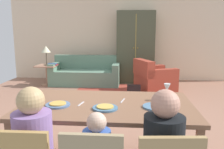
{
  "coord_description": "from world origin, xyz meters",
  "views": [
    {
      "loc": [
        0.32,
        -3.89,
        1.51
      ],
      "look_at": [
        0.03,
        -0.33,
        0.85
      ],
      "focal_mm": 37.32,
      "sensor_mm": 36.0,
      "label": 1
    }
  ],
  "objects_px": {
    "table_lamp": "(46,50)",
    "couch": "(86,74)",
    "wine_glass": "(167,88)",
    "armoire": "(135,47)",
    "handbag": "(134,90)",
    "dining_table": "(107,109)",
    "plate_near_woman": "(155,107)",
    "plate_near_child": "(105,108)",
    "book_lower": "(53,65)",
    "book_upper": "(52,64)",
    "armchair": "(153,79)",
    "plate_near_man": "(58,105)",
    "side_table": "(47,72)"
  },
  "relations": [
    {
      "from": "plate_near_man",
      "to": "wine_glass",
      "type": "bearing_deg",
      "value": 14.66
    },
    {
      "from": "wine_glass",
      "to": "book_lower",
      "type": "relative_size",
      "value": 0.85
    },
    {
      "from": "wine_glass",
      "to": "armoire",
      "type": "relative_size",
      "value": 0.09
    },
    {
      "from": "book_lower",
      "to": "book_upper",
      "type": "xyz_separation_m",
      "value": [
        -0.02,
        -0.03,
        0.03
      ]
    },
    {
      "from": "plate_near_child",
      "to": "handbag",
      "type": "bearing_deg",
      "value": 84.22
    },
    {
      "from": "plate_near_woman",
      "to": "wine_glass",
      "type": "xyz_separation_m",
      "value": [
        0.15,
        0.28,
        0.12
      ]
    },
    {
      "from": "table_lamp",
      "to": "book_lower",
      "type": "bearing_deg",
      "value": 7.97
    },
    {
      "from": "armoire",
      "to": "couch",
      "type": "bearing_deg",
      "value": -163.16
    },
    {
      "from": "couch",
      "to": "armchair",
      "type": "xyz_separation_m",
      "value": [
        1.88,
        -0.68,
        0.02
      ]
    },
    {
      "from": "armoire",
      "to": "book_upper",
      "type": "bearing_deg",
      "value": -163.27
    },
    {
      "from": "plate_near_man",
      "to": "book_lower",
      "type": "height_order",
      "value": "plate_near_man"
    },
    {
      "from": "plate_near_woman",
      "to": "wine_glass",
      "type": "bearing_deg",
      "value": 61.26
    },
    {
      "from": "armoire",
      "to": "dining_table",
      "type": "bearing_deg",
      "value": -94.62
    },
    {
      "from": "armchair",
      "to": "book_upper",
      "type": "xyz_separation_m",
      "value": [
        -2.78,
        0.41,
        0.3
      ]
    },
    {
      "from": "handbag",
      "to": "dining_table",
      "type": "bearing_deg",
      "value": -96.12
    },
    {
      "from": "couch",
      "to": "armoire",
      "type": "relative_size",
      "value": 0.93
    },
    {
      "from": "wine_glass",
      "to": "armchair",
      "type": "bearing_deg",
      "value": 86.99
    },
    {
      "from": "dining_table",
      "to": "plate_near_man",
      "type": "height_order",
      "value": "plate_near_man"
    },
    {
      "from": "table_lamp",
      "to": "book_lower",
      "type": "distance_m",
      "value": 0.45
    },
    {
      "from": "book_upper",
      "to": "side_table",
      "type": "bearing_deg",
      "value": 177.21
    },
    {
      "from": "dining_table",
      "to": "armchair",
      "type": "bearing_deg",
      "value": 76.79
    },
    {
      "from": "table_lamp",
      "to": "couch",
      "type": "bearing_deg",
      "value": 13.75
    },
    {
      "from": "armchair",
      "to": "armoire",
      "type": "height_order",
      "value": "armoire"
    },
    {
      "from": "armoire",
      "to": "book_lower",
      "type": "xyz_separation_m",
      "value": [
        -2.3,
        -0.67,
        -0.46
      ]
    },
    {
      "from": "armoire",
      "to": "table_lamp",
      "type": "height_order",
      "value": "armoire"
    },
    {
      "from": "plate_near_man",
      "to": "book_upper",
      "type": "bearing_deg",
      "value": 109.77
    },
    {
      "from": "plate_near_woman",
      "to": "handbag",
      "type": "bearing_deg",
      "value": 93.13
    },
    {
      "from": "book_lower",
      "to": "book_upper",
      "type": "height_order",
      "value": "book_upper"
    },
    {
      "from": "armchair",
      "to": "handbag",
      "type": "xyz_separation_m",
      "value": [
        -0.5,
        -0.48,
        -0.19
      ]
    },
    {
      "from": "plate_near_man",
      "to": "plate_near_child",
      "type": "distance_m",
      "value": 0.5
    },
    {
      "from": "plate_near_child",
      "to": "wine_glass",
      "type": "height_order",
      "value": "wine_glass"
    },
    {
      "from": "wine_glass",
      "to": "armoire",
      "type": "xyz_separation_m",
      "value": [
        -0.28,
        4.45,
        0.16
      ]
    },
    {
      "from": "plate_near_man",
      "to": "dining_table",
      "type": "bearing_deg",
      "value": 13.58
    },
    {
      "from": "couch",
      "to": "book_lower",
      "type": "bearing_deg",
      "value": -165.05
    },
    {
      "from": "side_table",
      "to": "book_lower",
      "type": "distance_m",
      "value": 0.29
    },
    {
      "from": "plate_near_child",
      "to": "plate_near_woman",
      "type": "bearing_deg",
      "value": 9.15
    },
    {
      "from": "dining_table",
      "to": "side_table",
      "type": "relative_size",
      "value": 3.11
    },
    {
      "from": "plate_near_woman",
      "to": "couch",
      "type": "xyz_separation_m",
      "value": [
        -1.55,
        4.29,
        -0.47
      ]
    },
    {
      "from": "plate_near_child",
      "to": "book_lower",
      "type": "height_order",
      "value": "plate_near_child"
    },
    {
      "from": "plate_near_woman",
      "to": "side_table",
      "type": "height_order",
      "value": "plate_near_woman"
    },
    {
      "from": "plate_near_child",
      "to": "plate_near_woman",
      "type": "distance_m",
      "value": 0.5
    },
    {
      "from": "couch",
      "to": "plate_near_child",
      "type": "bearing_deg",
      "value": -76.43
    },
    {
      "from": "wine_glass",
      "to": "book_lower",
      "type": "distance_m",
      "value": 4.59
    },
    {
      "from": "plate_near_child",
      "to": "book_lower",
      "type": "bearing_deg",
      "value": 114.96
    },
    {
      "from": "wine_glass",
      "to": "handbag",
      "type": "height_order",
      "value": "wine_glass"
    },
    {
      "from": "side_table",
      "to": "table_lamp",
      "type": "bearing_deg",
      "value": 135.0
    },
    {
      "from": "table_lamp",
      "to": "armchair",
      "type": "bearing_deg",
      "value": -8.14
    },
    {
      "from": "wine_glass",
      "to": "side_table",
      "type": "bearing_deg",
      "value": 126.34
    },
    {
      "from": "couch",
      "to": "side_table",
      "type": "distance_m",
      "value": 1.09
    },
    {
      "from": "plate_near_child",
      "to": "book_upper",
      "type": "distance_m",
      "value": 4.55
    }
  ]
}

